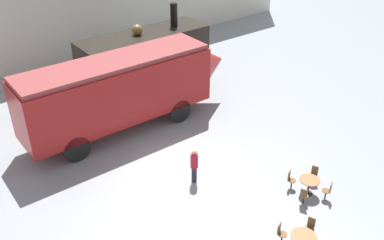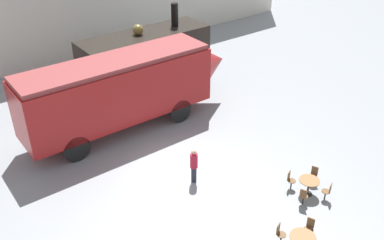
{
  "view_description": "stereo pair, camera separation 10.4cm",
  "coord_description": "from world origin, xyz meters",
  "px_view_note": "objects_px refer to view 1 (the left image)",
  "views": [
    {
      "loc": [
        -9.25,
        -13.11,
        12.13
      ],
      "look_at": [
        1.54,
        1.0,
        1.6
      ],
      "focal_mm": 40.0,
      "sensor_mm": 36.0,
      "label": 1
    },
    {
      "loc": [
        -9.16,
        -13.17,
        12.13
      ],
      "look_at": [
        1.54,
        1.0,
        1.6
      ],
      "focal_mm": 40.0,
      "sensor_mm": 36.0,
      "label": 2
    }
  ],
  "objects_px": {
    "streamlined_locomotive": "(131,85)",
    "cafe_table_mid": "(303,239)",
    "cafe_chair_0": "(291,179)",
    "steam_locomotive": "(145,56)",
    "cafe_table_near": "(309,183)",
    "visitor_person": "(194,164)"
  },
  "relations": [
    {
      "from": "cafe_table_near",
      "to": "cafe_table_mid",
      "type": "relative_size",
      "value": 0.92
    },
    {
      "from": "visitor_person",
      "to": "cafe_chair_0",
      "type": "bearing_deg",
      "value": -43.79
    },
    {
      "from": "steam_locomotive",
      "to": "cafe_chair_0",
      "type": "distance_m",
      "value": 12.45
    },
    {
      "from": "visitor_person",
      "to": "steam_locomotive",
      "type": "bearing_deg",
      "value": 70.02
    },
    {
      "from": "cafe_table_mid",
      "to": "cafe_chair_0",
      "type": "bearing_deg",
      "value": 48.46
    },
    {
      "from": "cafe_table_mid",
      "to": "visitor_person",
      "type": "bearing_deg",
      "value": 96.63
    },
    {
      "from": "cafe_table_near",
      "to": "cafe_table_mid",
      "type": "height_order",
      "value": "cafe_table_near"
    },
    {
      "from": "cafe_table_near",
      "to": "visitor_person",
      "type": "distance_m",
      "value": 4.97
    },
    {
      "from": "streamlined_locomotive",
      "to": "visitor_person",
      "type": "distance_m",
      "value": 6.0
    },
    {
      "from": "cafe_chair_0",
      "to": "visitor_person",
      "type": "relative_size",
      "value": 0.51
    },
    {
      "from": "streamlined_locomotive",
      "to": "cafe_table_mid",
      "type": "bearing_deg",
      "value": -88.34
    },
    {
      "from": "steam_locomotive",
      "to": "streamlined_locomotive",
      "type": "distance_m",
      "value": 4.78
    },
    {
      "from": "cafe_table_near",
      "to": "visitor_person",
      "type": "xyz_separation_m",
      "value": [
        -3.37,
        3.65,
        0.33
      ]
    },
    {
      "from": "steam_locomotive",
      "to": "cafe_table_near",
      "type": "height_order",
      "value": "steam_locomotive"
    },
    {
      "from": "cafe_table_mid",
      "to": "cafe_chair_0",
      "type": "distance_m",
      "value": 3.6
    },
    {
      "from": "steam_locomotive",
      "to": "visitor_person",
      "type": "bearing_deg",
      "value": -109.98
    },
    {
      "from": "steam_locomotive",
      "to": "cafe_chair_0",
      "type": "bearing_deg",
      "value": -91.83
    },
    {
      "from": "visitor_person",
      "to": "cafe_table_near",
      "type": "bearing_deg",
      "value": -47.27
    },
    {
      "from": "streamlined_locomotive",
      "to": "cafe_chair_0",
      "type": "height_order",
      "value": "streamlined_locomotive"
    },
    {
      "from": "steam_locomotive",
      "to": "cafe_table_mid",
      "type": "xyz_separation_m",
      "value": [
        -2.78,
        -15.03,
        -1.5
      ]
    },
    {
      "from": "steam_locomotive",
      "to": "cafe_table_near",
      "type": "bearing_deg",
      "value": -90.27
    },
    {
      "from": "cafe_table_near",
      "to": "cafe_chair_0",
      "type": "bearing_deg",
      "value": 114.34
    }
  ]
}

